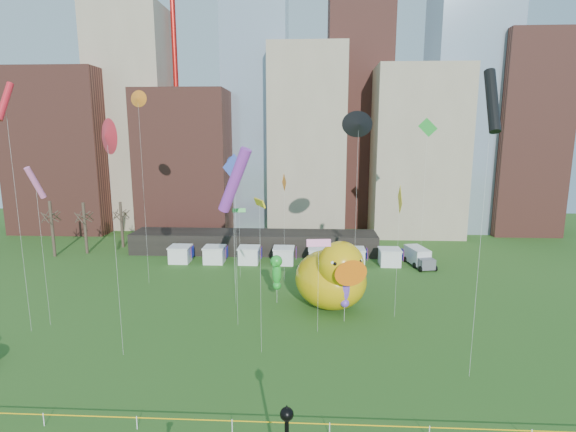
# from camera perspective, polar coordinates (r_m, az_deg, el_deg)

# --- Properties ---
(ground) EXTENTS (160.00, 160.00, 0.00)m
(ground) POSITION_cam_1_polar(r_m,az_deg,el_deg) (30.15, -7.35, -26.42)
(ground) COLOR #2B5A1C
(ground) RESTS_ON ground
(skyline) EXTENTS (101.00, 23.00, 68.00)m
(skyline) POSITION_cam_1_polar(r_m,az_deg,el_deg) (84.82, 1.32, 12.82)
(skyline) COLOR brown
(skyline) RESTS_ON ground
(pavilion) EXTENTS (38.00, 6.00, 3.20)m
(pavilion) POSITION_cam_1_polar(r_m,az_deg,el_deg) (68.25, -4.47, -3.46)
(pavilion) COLOR black
(pavilion) RESTS_ON ground
(vendor_tents) EXTENTS (33.24, 2.80, 2.40)m
(vendor_tents) POSITION_cam_1_polar(r_m,az_deg,el_deg) (62.14, -0.55, -5.31)
(vendor_tents) COLOR white
(vendor_tents) RESTS_ON ground
(bare_trees) EXTENTS (8.44, 6.44, 8.50)m
(bare_trees) POSITION_cam_1_polar(r_m,az_deg,el_deg) (74.38, -25.07, -1.36)
(bare_trees) COLOR #382B21
(bare_trees) RESTS_ON ground
(caution_tape) EXTENTS (50.00, 0.06, 0.90)m
(caution_tape) POSITION_cam_1_polar(r_m,az_deg,el_deg) (29.74, -7.38, -25.38)
(caution_tape) COLOR white
(caution_tape) RESTS_ON ground
(big_duck) EXTENTS (9.77, 11.12, 7.81)m
(big_duck) POSITION_cam_1_polar(r_m,az_deg,el_deg) (46.02, 5.89, -7.87)
(big_duck) COLOR #DEAC0B
(big_duck) RESTS_ON ground
(small_duck) EXTENTS (3.85, 4.62, 3.32)m
(small_duck) POSITION_cam_1_polar(r_m,az_deg,el_deg) (48.58, 7.89, -9.49)
(small_duck) COLOR white
(small_duck) RESTS_ON ground
(seahorse_green) EXTENTS (1.50, 1.77, 5.44)m
(seahorse_green) POSITION_cam_1_polar(r_m,az_deg,el_deg) (47.13, -1.50, -7.06)
(seahorse_green) COLOR silver
(seahorse_green) RESTS_ON ground
(seahorse_purple) EXTENTS (1.60, 1.81, 5.27)m
(seahorse_purple) POSITION_cam_1_polar(r_m,az_deg,el_deg) (42.94, 7.53, -9.10)
(seahorse_purple) COLOR silver
(seahorse_purple) RESTS_ON ground
(box_truck) EXTENTS (3.35, 6.13, 2.47)m
(box_truck) POSITION_cam_1_polar(r_m,az_deg,el_deg) (63.93, 16.82, -5.16)
(box_truck) COLOR silver
(box_truck) RESTS_ON ground
(kite_0) EXTENTS (2.04, 2.30, 19.39)m
(kite_0) POSITION_cam_1_polar(r_m,az_deg,el_deg) (36.22, -22.75, 9.62)
(kite_0) COLOR silver
(kite_0) RESTS_ON ground
(kite_1) EXTENTS (1.18, 1.86, 15.37)m
(kite_1) POSITION_cam_1_polar(r_m,az_deg,el_deg) (45.84, -30.32, 3.76)
(kite_1) COLOR silver
(kite_1) RESTS_ON ground
(kite_2) EXTENTS (2.45, 1.76, 20.60)m
(kite_2) POSITION_cam_1_polar(r_m,az_deg,el_deg) (46.36, 9.27, 11.83)
(kite_2) COLOR silver
(kite_2) RESTS_ON ground
(kite_3) EXTENTS (1.69, 0.58, 9.04)m
(kite_3) POSITION_cam_1_polar(r_m,az_deg,el_deg) (55.00, -6.47, 0.64)
(kite_3) COLOR silver
(kite_3) RESTS_ON ground
(kite_4) EXTENTS (1.17, 1.95, 13.14)m
(kite_4) POSITION_cam_1_polar(r_m,az_deg,el_deg) (34.57, -3.76, 1.54)
(kite_4) COLOR silver
(kite_4) RESTS_ON ground
(kite_5) EXTENTS (2.34, 1.11, 16.28)m
(kite_5) POSITION_cam_1_polar(r_m,az_deg,el_deg) (45.30, -7.28, 6.19)
(kite_5) COLOR silver
(kite_5) RESTS_ON ground
(kite_6) EXTENTS (1.74, 1.19, 23.20)m
(kite_6) POSITION_cam_1_polar(r_m,az_deg,el_deg) (54.30, -19.17, 14.31)
(kite_6) COLOR silver
(kite_6) RESTS_ON ground
(kite_7) EXTENTS (3.73, 2.44, 17.13)m
(kite_7) POSITION_cam_1_polar(r_m,az_deg,el_deg) (39.95, -7.03, 4.68)
(kite_7) COLOR silver
(kite_7) RESTS_ON ground
(kite_8) EXTENTS (1.10, 2.06, 22.63)m
(kite_8) POSITION_cam_1_polar(r_m,az_deg,el_deg) (45.09, -33.24, 12.44)
(kite_8) COLOR silver
(kite_8) RESTS_ON ground
(kite_9) EXTENTS (2.21, 0.58, 8.92)m
(kite_9) POSITION_cam_1_polar(r_m,az_deg,el_deg) (39.08, 4.07, -3.64)
(kite_9) COLOR silver
(kite_9) RESTS_ON ground
(kite_10) EXTENTS (0.83, 2.64, 22.63)m
(kite_10) POSITION_cam_1_polar(r_m,az_deg,el_deg) (33.25, 25.30, 13.52)
(kite_10) COLOR silver
(kite_10) RESTS_ON ground
(kite_11) EXTENTS (2.30, 0.83, 20.32)m
(kite_11) POSITION_cam_1_polar(r_m,az_deg,el_deg) (58.88, 17.90, 10.55)
(kite_11) COLOR silver
(kite_11) RESTS_ON ground
(kite_12) EXTENTS (0.16, 2.72, 13.39)m
(kite_12) POSITION_cam_1_polar(r_m,az_deg,el_deg) (43.07, 14.52, 1.91)
(kite_12) COLOR silver
(kite_12) RESTS_ON ground
(kite_13) EXTENTS (1.29, 1.89, 15.65)m
(kite_13) POSITION_cam_1_polar(r_m,az_deg,el_deg) (51.63, -7.36, 6.59)
(kite_13) COLOR silver
(kite_13) RESTS_ON ground
(kite_14) EXTENTS (0.40, 2.17, 13.59)m
(kite_14) POSITION_cam_1_polar(r_m,az_deg,el_deg) (52.68, -0.50, 4.16)
(kite_14) COLOR silver
(kite_14) RESTS_ON ground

